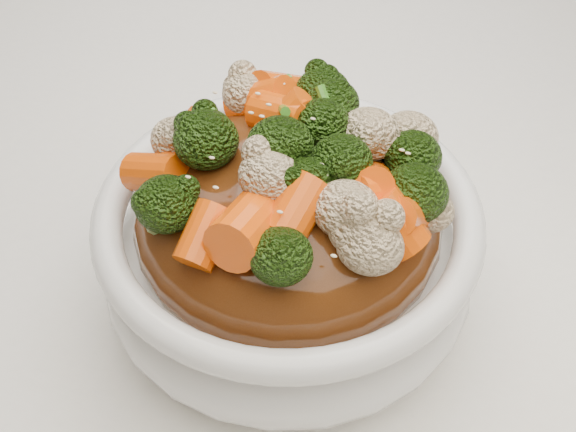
% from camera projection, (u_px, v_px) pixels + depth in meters
% --- Properties ---
extents(tablecloth, '(1.20, 0.80, 0.04)m').
position_uv_depth(tablecloth, '(396.00, 281.00, 0.55)').
color(tablecloth, white).
rests_on(tablecloth, dining_table).
extents(bowl, '(0.26, 0.26, 0.09)m').
position_uv_depth(bowl, '(288.00, 254.00, 0.48)').
color(bowl, white).
rests_on(bowl, tablecloth).
extents(sauce_base, '(0.21, 0.21, 0.10)m').
position_uv_depth(sauce_base, '(288.00, 220.00, 0.46)').
color(sauce_base, '#4C250D').
rests_on(sauce_base, bowl).
extents(carrots, '(0.21, 0.21, 0.05)m').
position_uv_depth(carrots, '(288.00, 134.00, 0.41)').
color(carrots, '#EF5307').
rests_on(carrots, sauce_base).
extents(broccoli, '(0.21, 0.21, 0.04)m').
position_uv_depth(broccoli, '(288.00, 136.00, 0.41)').
color(broccoli, black).
rests_on(broccoli, sauce_base).
extents(cauliflower, '(0.21, 0.21, 0.04)m').
position_uv_depth(cauliflower, '(288.00, 139.00, 0.41)').
color(cauliflower, beige).
rests_on(cauliflower, sauce_base).
extents(scallions, '(0.15, 0.15, 0.02)m').
position_uv_depth(scallions, '(288.00, 133.00, 0.41)').
color(scallions, '#34761B').
rests_on(scallions, sauce_base).
extents(sesame_seeds, '(0.19, 0.19, 0.01)m').
position_uv_depth(sesame_seeds, '(288.00, 133.00, 0.41)').
color(sesame_seeds, beige).
rests_on(sesame_seeds, sauce_base).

